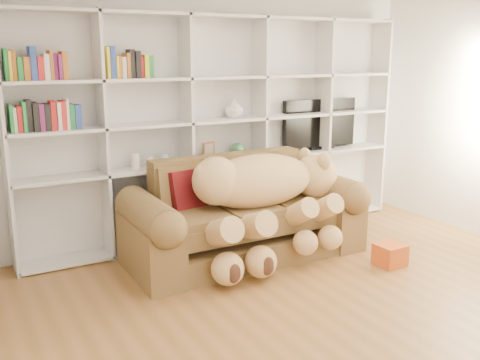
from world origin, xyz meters
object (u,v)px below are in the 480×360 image
teddy_bear (265,193)px  tv (319,124)px  gift_box (390,255)px  sofa (243,220)px

teddy_bear → tv: bearing=39.9°
gift_box → teddy_bear: bearing=143.9°
teddy_bear → gift_box: size_ratio=6.79×
teddy_bear → gift_box: bearing=-30.3°
teddy_bear → tv: 1.68m
sofa → teddy_bear: 0.39m
tv → teddy_bear: bearing=-145.8°
tv → gift_box: bearing=-102.0°
sofa → gift_box: bearing=-39.6°
sofa → teddy_bear: (0.12, -0.20, 0.31)m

